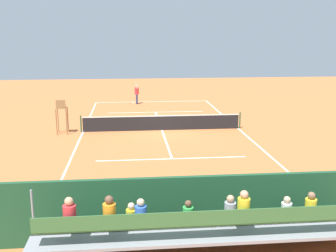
% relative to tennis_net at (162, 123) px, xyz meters
% --- Properties ---
extents(ground_plane, '(60.00, 60.00, 0.00)m').
position_rel_tennis_net_xyz_m(ground_plane, '(0.00, 0.00, -0.50)').
color(ground_plane, '#C66B38').
extents(court_line_markings, '(10.10, 22.20, 0.01)m').
position_rel_tennis_net_xyz_m(court_line_markings, '(0.00, -0.04, -0.50)').
color(court_line_markings, white).
rests_on(court_line_markings, ground).
extents(tennis_net, '(10.30, 0.10, 1.07)m').
position_rel_tennis_net_xyz_m(tennis_net, '(0.00, 0.00, 0.00)').
color(tennis_net, black).
rests_on(tennis_net, ground).
extents(backdrop_wall, '(18.00, 0.16, 2.00)m').
position_rel_tennis_net_xyz_m(backdrop_wall, '(0.00, 14.00, 0.50)').
color(backdrop_wall, '#1E4C2D').
rests_on(backdrop_wall, ground).
extents(bleacher_stand, '(9.06, 2.40, 2.48)m').
position_rel_tennis_net_xyz_m(bleacher_stand, '(0.01, 15.37, 0.47)').
color(bleacher_stand, gray).
rests_on(bleacher_stand, ground).
extents(umpire_chair, '(0.67, 0.67, 2.14)m').
position_rel_tennis_net_xyz_m(umpire_chair, '(6.20, 0.30, 0.81)').
color(umpire_chair, olive).
rests_on(umpire_chair, ground).
extents(courtside_bench, '(1.80, 0.40, 0.93)m').
position_rel_tennis_net_xyz_m(courtside_bench, '(-2.28, 13.27, 0.06)').
color(courtside_bench, '#234C2D').
rests_on(courtside_bench, ground).
extents(equipment_bag, '(0.90, 0.36, 0.36)m').
position_rel_tennis_net_xyz_m(equipment_bag, '(-0.39, 13.40, -0.32)').
color(equipment_bag, '#B22D2D').
rests_on(equipment_bag, ground).
extents(tennis_player, '(0.40, 0.55, 1.93)m').
position_rel_tennis_net_xyz_m(tennis_player, '(1.38, -9.97, 0.51)').
color(tennis_player, navy).
rests_on(tennis_player, ground).
extents(tennis_racket, '(0.51, 0.52, 0.03)m').
position_rel_tennis_net_xyz_m(tennis_racket, '(1.75, -10.62, -0.49)').
color(tennis_racket, black).
rests_on(tennis_racket, ground).
extents(tennis_ball_near, '(0.07, 0.07, 0.07)m').
position_rel_tennis_net_xyz_m(tennis_ball_near, '(0.63, -6.23, -0.47)').
color(tennis_ball_near, '#CCDB33').
rests_on(tennis_ball_near, ground).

